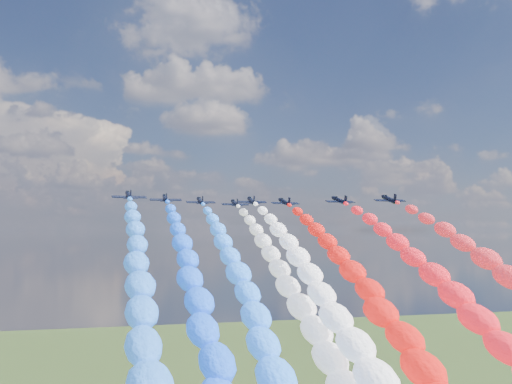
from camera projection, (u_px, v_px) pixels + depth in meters
name	position (u px, v px, depth m)	size (l,w,h in m)	color
jet_0	(129.00, 196.00, 142.19)	(8.10, 10.87, 2.39)	black
trail_0	(142.00, 320.00, 90.76)	(6.73, 101.32, 48.11)	blue
jet_1	(166.00, 198.00, 155.12)	(8.10, 10.87, 2.39)	black
trail_1	(195.00, 308.00, 103.69)	(6.73, 101.32, 48.11)	blue
jet_2	(201.00, 201.00, 168.72)	(8.10, 10.87, 2.39)	black
trail_2	(242.00, 299.00, 117.29)	(6.73, 101.32, 48.11)	#2675FF
jet_3	(252.00, 201.00, 167.45)	(8.10, 10.87, 2.39)	black
trail_3	(316.00, 300.00, 116.02)	(6.73, 101.32, 48.11)	white
jet_4	(235.00, 203.00, 182.60)	(8.10, 10.87, 2.39)	black
trail_4	(285.00, 292.00, 131.17)	(6.73, 101.32, 48.11)	white
jet_5	(285.00, 202.00, 174.59)	(8.10, 10.87, 2.39)	black
trail_5	(359.00, 296.00, 123.15)	(6.73, 101.32, 48.11)	red
jet_6	(340.00, 200.00, 165.47)	(8.10, 10.87, 2.39)	black
trail_6	(445.00, 301.00, 114.04)	(6.73, 101.32, 48.11)	red
jet_7	(389.00, 199.00, 158.90)	(8.10, 10.87, 2.39)	black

